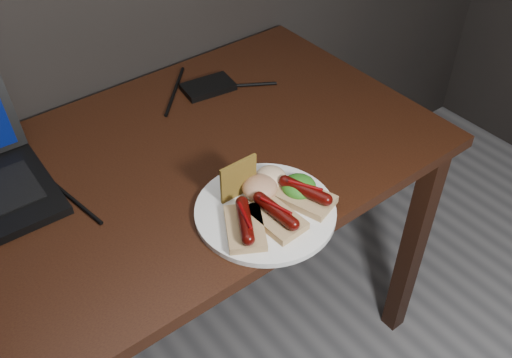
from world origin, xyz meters
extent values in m
cube|color=#341A0D|center=(0.00, 1.38, 0.73)|extent=(1.40, 0.70, 0.03)
cube|color=#341A0D|center=(0.65, 1.08, 0.36)|extent=(0.05, 0.05, 0.72)
cube|color=#341A0D|center=(0.65, 1.68, 0.36)|extent=(0.05, 0.05, 0.72)
cube|color=black|center=(0.33, 1.57, 0.76)|extent=(0.14, 0.10, 0.02)
cylinder|color=black|center=(-0.12, 1.39, 0.75)|extent=(0.04, 0.18, 0.01)
cylinder|color=black|center=(0.25, 1.61, 0.75)|extent=(0.16, 0.17, 0.01)
cylinder|color=black|center=(0.42, 1.52, 0.75)|extent=(0.12, 0.08, 0.01)
cylinder|color=white|center=(0.16, 1.13, 0.76)|extent=(0.33, 0.33, 0.01)
cube|color=tan|center=(0.10, 1.11, 0.77)|extent=(0.12, 0.13, 0.02)
cylinder|color=#500505|center=(0.10, 1.11, 0.79)|extent=(0.07, 0.09, 0.02)
sphere|color=#500505|center=(0.07, 1.07, 0.79)|extent=(0.02, 0.02, 0.02)
sphere|color=#500505|center=(0.12, 1.15, 0.79)|extent=(0.03, 0.02, 0.02)
cylinder|color=#5C0405|center=(0.10, 1.11, 0.80)|extent=(0.03, 0.07, 0.01)
cube|color=tan|center=(0.16, 1.09, 0.77)|extent=(0.08, 0.12, 0.02)
cylinder|color=#500505|center=(0.16, 1.09, 0.79)|extent=(0.03, 0.10, 0.02)
sphere|color=#500505|center=(0.16, 1.05, 0.79)|extent=(0.03, 0.02, 0.02)
sphere|color=#500505|center=(0.15, 1.14, 0.79)|extent=(0.03, 0.02, 0.02)
cylinder|color=#5C0405|center=(0.16, 1.09, 0.80)|extent=(0.03, 0.07, 0.01)
cube|color=tan|center=(0.24, 1.10, 0.77)|extent=(0.10, 0.13, 0.02)
cylinder|color=#500505|center=(0.24, 1.10, 0.79)|extent=(0.05, 0.10, 0.02)
sphere|color=#500505|center=(0.25, 1.06, 0.79)|extent=(0.03, 0.02, 0.02)
sphere|color=#500505|center=(0.22, 1.15, 0.79)|extent=(0.03, 0.02, 0.02)
cylinder|color=#5C0405|center=(0.24, 1.10, 0.80)|extent=(0.04, 0.07, 0.01)
cube|color=olive|center=(0.15, 1.20, 0.80)|extent=(0.09, 0.01, 0.08)
ellipsoid|color=#1C5611|center=(0.24, 1.12, 0.78)|extent=(0.07, 0.07, 0.04)
ellipsoid|color=maroon|center=(0.18, 1.17, 0.78)|extent=(0.07, 0.07, 0.04)
ellipsoid|color=white|center=(0.22, 1.18, 0.78)|extent=(0.06, 0.06, 0.04)
camera|label=1|loc=(-0.34, 0.51, 1.55)|focal=40.00mm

